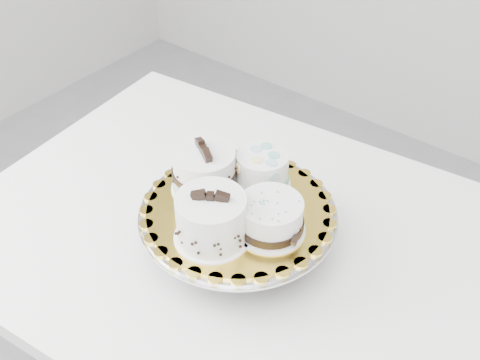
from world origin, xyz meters
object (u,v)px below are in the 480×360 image
Objects in this scene: cake_board at (238,210)px; cake_dots at (262,170)px; cake_swirl at (211,220)px; cake_banded at (205,172)px; cake_stand at (238,223)px; cake_ribbon at (271,218)px; table at (265,276)px.

cake_board is 0.08m from cake_dots.
cake_swirl is 1.04× the size of cake_banded.
cake_stand is 2.66× the size of cake_ribbon.
cake_ribbon is at bearing -56.55° from table.
cake_banded is at bearing 174.97° from cake_board.
cake_swirl is (-0.02, -0.12, 0.22)m from table.
cake_swirl is 0.12m from cake_banded.
cake_ribbon is at bearing -6.12° from cake_stand.
cake_board is at bearing -61.78° from cake_dots.
cake_board is 2.59× the size of cake_dots.
cake_swirl is 0.10m from cake_ribbon.
cake_board is at bearing -53.13° from cake_stand.
table is at bearing 113.73° from cake_ribbon.
cake_ribbon is (0.07, -0.01, 0.03)m from cake_board.
cake_swirl is 1.28× the size of cake_dots.
cake_board reaches higher than table.
cake_board is at bearing -135.12° from table.
cake_dots is at bearing 63.78° from cake_swirl.
cake_ribbon reaches higher than cake_stand.
cake_board is 0.09m from cake_swirl.
cake_swirl is at bearing -107.60° from table.
cake_dots is at bearing 94.81° from cake_stand.
cake_stand is at bearing 26.18° from cake_banded.
cake_ribbon is at bearing -22.90° from cake_dots.
cake_dots reaches higher than table.
cake_board reaches higher than cake_stand.
cake_banded reaches higher than table.
cake_dots reaches higher than cake_ribbon.
cake_stand is 2.83× the size of cake_dots.
cake_stand is 2.21× the size of cake_swirl.
table is 0.25m from cake_swirl.
table is 0.22m from cake_ribbon.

